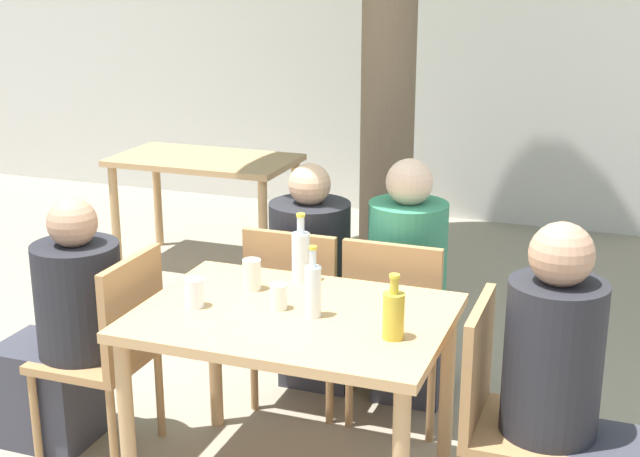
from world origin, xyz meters
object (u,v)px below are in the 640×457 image
(dining_table_front, at_px, (293,336))
(water_bottle_0, at_px, (313,289))
(drinking_glass_1, at_px, (279,297))
(person_seated_3, at_px, (410,295))
(oil_cruet_2, at_px, (394,314))
(dining_table_back, at_px, (205,173))
(person_seated_2, at_px, (316,287))
(person_seated_1, at_px, (574,410))
(drinking_glass_2, at_px, (252,275))
(patio_chair_0, at_px, (112,344))
(patio_chair_1, at_px, (506,409))
(patio_chair_3, at_px, (397,320))
(person_seated_0, at_px, (64,337))
(patio_chair_2, at_px, (299,306))
(water_bottle_1, at_px, (301,255))
(drinking_glass_0, at_px, (194,293))

(dining_table_front, distance_m, water_bottle_0, 0.22)
(water_bottle_0, xyz_separation_m, drinking_glass_1, (-0.15, 0.02, -0.06))
(person_seated_3, height_order, oil_cruet_2, person_seated_3)
(dining_table_back, relative_size, person_seated_2, 1.05)
(person_seated_1, height_order, water_bottle_0, person_seated_1)
(oil_cruet_2, relative_size, drinking_glass_2, 1.88)
(patio_chair_0, height_order, patio_chair_1, same)
(dining_table_front, distance_m, patio_chair_3, 0.72)
(dining_table_front, bearing_deg, person_seated_0, -180.00)
(dining_table_back, relative_size, patio_chair_3, 1.35)
(patio_chair_2, distance_m, water_bottle_0, 0.83)
(water_bottle_1, bearing_deg, oil_cruet_2, -39.92)
(water_bottle_0, relative_size, drinking_glass_0, 2.43)
(patio_chair_3, distance_m, drinking_glass_1, 0.78)
(person_seated_1, relative_size, person_seated_3, 1.01)
(person_seated_2, bearing_deg, patio_chair_0, 56.66)
(water_bottle_1, bearing_deg, patio_chair_0, -155.23)
(person_seated_2, bearing_deg, dining_table_back, -47.31)
(patio_chair_0, bearing_deg, drinking_glass_0, 80.25)
(dining_table_back, relative_size, patio_chair_0, 1.35)
(person_seated_1, height_order, drinking_glass_1, person_seated_1)
(patio_chair_1, relative_size, person_seated_0, 0.80)
(patio_chair_1, xyz_separation_m, patio_chair_3, (-0.59, 0.66, 0.00))
(oil_cruet_2, height_order, drinking_glass_2, oil_cruet_2)
(patio_chair_2, distance_m, person_seated_2, 0.23)
(patio_chair_2, distance_m, person_seated_1, 1.46)
(patio_chair_2, xyz_separation_m, drinking_glass_1, (0.17, -0.65, 0.31))
(dining_table_back, height_order, person_seated_0, person_seated_0)
(person_seated_2, distance_m, water_bottle_1, 0.68)
(water_bottle_0, distance_m, drinking_glass_1, 0.16)
(water_bottle_0, height_order, drinking_glass_1, water_bottle_0)
(patio_chair_2, distance_m, drinking_glass_2, 0.59)
(patio_chair_2, xyz_separation_m, person_seated_2, (0.00, 0.23, 0.01))
(dining_table_front, relative_size, person_seated_1, 0.96)
(patio_chair_1, bearing_deg, person_seated_0, 90.00)
(dining_table_back, distance_m, person_seated_3, 2.35)
(patio_chair_1, height_order, drinking_glass_2, patio_chair_1)
(patio_chair_2, height_order, water_bottle_1, water_bottle_1)
(dining_table_back, xyz_separation_m, patio_chair_2, (1.35, -1.70, -0.15))
(drinking_glass_1, bearing_deg, drinking_glass_0, -163.89)
(dining_table_front, xyz_separation_m, person_seated_1, (1.06, -0.00, -0.12))
(person_seated_2, xyz_separation_m, oil_cruet_2, (0.66, -1.00, 0.34))
(patio_chair_0, bearing_deg, person_seated_1, 90.00)
(patio_chair_3, bearing_deg, drinking_glass_2, 45.15)
(patio_chair_0, distance_m, oil_cruet_2, 1.30)
(patio_chair_2, bearing_deg, person_seated_2, -90.00)
(patio_chair_0, distance_m, drinking_glass_0, 0.55)
(person_seated_0, bearing_deg, patio_chair_1, 90.00)
(person_seated_1, xyz_separation_m, oil_cruet_2, (-0.63, -0.10, 0.31))
(drinking_glass_1, bearing_deg, dining_table_back, 123.02)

